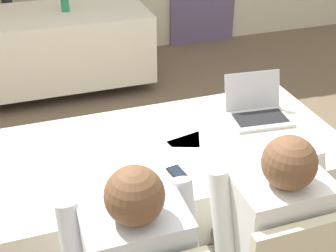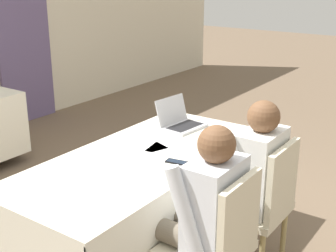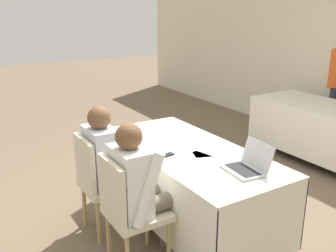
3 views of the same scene
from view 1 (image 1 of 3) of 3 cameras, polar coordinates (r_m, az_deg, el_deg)
conference_table_near at (r=2.43m, az=-1.64°, el=-6.08°), size 1.92×0.88×0.75m
conference_table_far at (r=4.53m, az=-15.01°, el=11.02°), size 1.92×0.88×0.75m
laptop at (r=2.62m, az=10.88°, el=1.88°), size 0.35×0.31×0.22m
cell_phone at (r=2.14m, az=1.32°, el=-5.97°), size 0.08×0.15×0.01m
paper_beside_laptop at (r=2.32m, az=3.84°, el=-2.91°), size 0.27×0.33×0.00m
paper_centre_table at (r=2.46m, az=1.34°, el=-0.72°), size 0.30×0.35×0.00m
person_white_shirt at (r=2.02m, az=11.87°, el=-12.63°), size 0.50×0.52×1.18m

